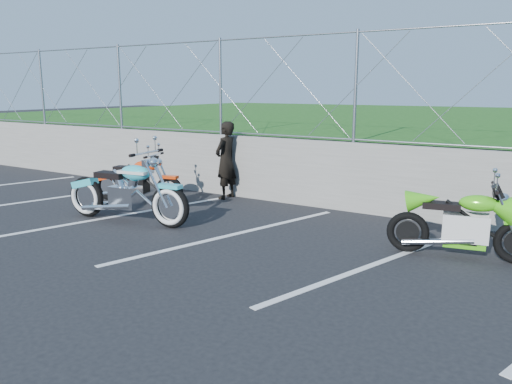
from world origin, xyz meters
The scene contains 9 objects.
ground centered at (0.00, 0.00, 0.00)m, with size 90.00×90.00×0.00m, color black.
retaining_wall centered at (0.00, 3.50, 0.65)m, with size 30.00×0.22×1.30m, color slate.
grass_field centered at (0.00, 13.50, 0.65)m, with size 30.00×20.00×1.30m, color #1B4D14.
chain_link_fence centered at (0.00, 3.50, 2.30)m, with size 28.00×0.03×2.00m.
parking_lines centered at (1.20, 1.00, 0.00)m, with size 18.29×4.31×0.01m.
cruiser_turquoise centered at (-1.96, 0.68, 0.50)m, with size 2.51×0.79×1.25m.
naked_orange centered at (-2.89, 1.88, 0.43)m, with size 1.97×0.70×1.00m.
sportbike_green centered at (3.27, 1.74, 0.44)m, with size 1.95×0.69×1.02m.
person_standing centered at (-1.64, 3.15, 0.81)m, with size 0.59×0.39×1.61m, color black.
Camera 1 is at (4.30, -5.27, 2.28)m, focal length 35.00 mm.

